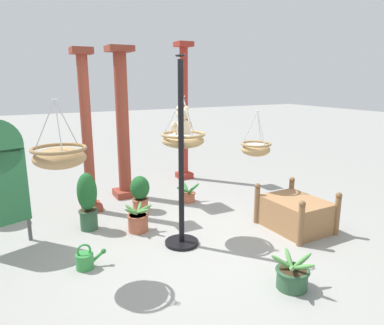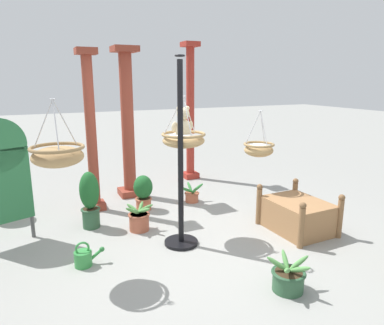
% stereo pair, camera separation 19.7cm
% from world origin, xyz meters
% --- Properties ---
extents(ground_plane, '(40.00, 40.00, 0.00)m').
position_xyz_m(ground_plane, '(0.00, 0.00, 0.00)').
color(ground_plane, gray).
extents(display_pole_central, '(0.44, 0.44, 2.39)m').
position_xyz_m(display_pole_central, '(-0.24, -0.00, 0.74)').
color(display_pole_central, black).
rests_on(display_pole_central, ground).
extents(hanging_basket_with_teddy, '(0.58, 0.58, 0.67)m').
position_xyz_m(hanging_basket_with_teddy, '(-0.09, 0.25, 1.34)').
color(hanging_basket_with_teddy, tan).
extents(teddy_bear, '(0.30, 0.26, 0.43)m').
position_xyz_m(teddy_bear, '(-0.09, 0.27, 1.53)').
color(teddy_bear, beige).
extents(hanging_basket_left_high, '(0.55, 0.55, 0.70)m').
position_xyz_m(hanging_basket_left_high, '(-1.67, -0.14, 1.35)').
color(hanging_basket_left_high, '#A37F51').
extents(hanging_basket_right_low, '(0.47, 0.47, 0.70)m').
position_xyz_m(hanging_basket_right_low, '(1.24, 0.42, 1.07)').
color(hanging_basket_right_low, tan).
extents(greenhouse_pillar_left, '(0.31, 0.31, 2.57)m').
position_xyz_m(greenhouse_pillar_left, '(-1.02, 1.77, 1.24)').
color(greenhouse_pillar_left, brown).
rests_on(greenhouse_pillar_left, ground).
extents(greenhouse_pillar_right, '(0.42, 0.42, 2.66)m').
position_xyz_m(greenhouse_pillar_right, '(-0.30, 2.25, 1.28)').
color(greenhouse_pillar_right, brown).
rests_on(greenhouse_pillar_right, ground).
extents(greenhouse_pillar_far_back, '(0.32, 0.32, 2.85)m').
position_xyz_m(greenhouse_pillar_far_back, '(1.22, 2.86, 1.37)').
color(greenhouse_pillar_far_back, '#9E2D23').
rests_on(greenhouse_pillar_far_back, ground).
extents(wooden_planter_box, '(0.80, 0.98, 0.62)m').
position_xyz_m(wooden_planter_box, '(1.43, -0.30, 0.24)').
color(wooden_planter_box, '#9E7047').
rests_on(wooden_planter_box, ground).
extents(potted_plant_fern_front, '(0.31, 0.31, 0.58)m').
position_xyz_m(potted_plant_fern_front, '(-0.30, 1.42, 0.31)').
color(potted_plant_fern_front, '#BC6042').
rests_on(potted_plant_fern_front, ground).
extents(potted_plant_flowering_red, '(0.50, 0.50, 0.69)m').
position_xyz_m(potted_plant_flowering_red, '(-2.41, 1.97, 0.38)').
color(potted_plant_flowering_red, beige).
rests_on(potted_plant_flowering_red, ground).
extents(potted_plant_tall_leafy, '(0.48, 0.45, 0.33)m').
position_xyz_m(potted_plant_tall_leafy, '(0.59, 1.43, 0.12)').
color(potted_plant_tall_leafy, '#BC6042').
rests_on(potted_plant_tall_leafy, ground).
extents(potted_plant_bushy_green, '(0.42, 0.38, 0.39)m').
position_xyz_m(potted_plant_bushy_green, '(-0.61, 0.65, 0.17)').
color(potted_plant_bushy_green, '#AD563D').
rests_on(potted_plant_bushy_green, ground).
extents(potted_plant_small_succulent, '(0.28, 0.28, 0.84)m').
position_xyz_m(potted_plant_small_succulent, '(-1.21, 1.05, 0.43)').
color(potted_plant_small_succulent, '#2D5638').
rests_on(potted_plant_small_succulent, ground).
extents(potted_plant_conical_shrub, '(0.45, 0.45, 0.37)m').
position_xyz_m(potted_plant_conical_shrub, '(0.33, -1.43, 0.14)').
color(potted_plant_conical_shrub, '#2D5638').
rests_on(potted_plant_conical_shrub, ground).
extents(display_sign_board, '(0.65, 0.26, 1.65)m').
position_xyz_m(display_sign_board, '(-2.27, 0.95, 0.97)').
color(display_sign_board, '#286B3D').
rests_on(display_sign_board, ground).
extents(watering_can, '(0.35, 0.20, 0.30)m').
position_xyz_m(watering_can, '(-1.48, -0.04, 0.10)').
color(watering_can, '#338C3F').
rests_on(watering_can, ground).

